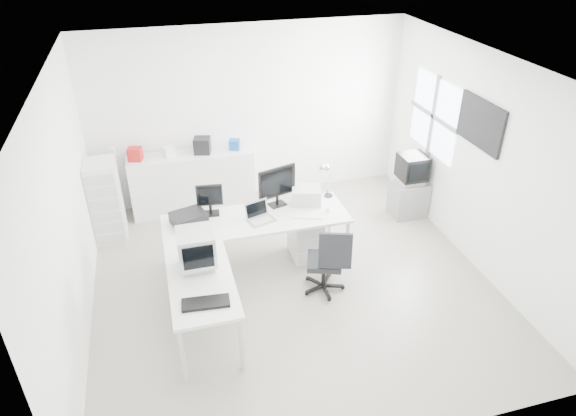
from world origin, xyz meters
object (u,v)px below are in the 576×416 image
object	(u,v)px
drawer_pedestal	(306,237)
lcd_monitor_large	(277,186)
inkjet_printer	(189,218)
laser_printer	(306,195)
main_desk	(257,242)
crt_monitor	(196,249)
laptop	(261,214)
side_desk	(204,307)
office_chair	(324,259)
tv_cabinet	(408,198)
lcd_monitor_small	(210,200)
sideboard	(193,182)
filing_cabinet	(106,201)
crt_tv	(412,169)

from	to	relation	value
drawer_pedestal	lcd_monitor_large	xyz separation A→B (m)	(-0.35, 0.20, 0.74)
inkjet_printer	lcd_monitor_large	world-z (taller)	lcd_monitor_large
lcd_monitor_large	laser_printer	bearing A→B (deg)	-21.65
drawer_pedestal	inkjet_printer	size ratio (longest dim) A/B	1.44
main_desk	crt_monitor	size ratio (longest dim) A/B	4.91
inkjet_printer	laptop	xyz separation A→B (m)	(0.90, -0.20, 0.04)
side_desk	laptop	bearing A→B (deg)	48.01
main_desk	office_chair	xyz separation A→B (m)	(0.70, -0.72, 0.10)
drawer_pedestal	tv_cabinet	xyz separation A→B (m)	(1.88, 0.62, -0.02)
tv_cabinet	office_chair	bearing A→B (deg)	-143.32
drawer_pedestal	tv_cabinet	distance (m)	1.98
lcd_monitor_small	office_chair	xyz separation A→B (m)	(1.25, -0.97, -0.49)
laser_printer	office_chair	distance (m)	1.02
inkjet_printer	tv_cabinet	world-z (taller)	inkjet_printer
lcd_monitor_small	sideboard	size ratio (longest dim) A/B	0.22
inkjet_printer	filing_cabinet	world-z (taller)	filing_cabinet
inkjet_printer	sideboard	world-z (taller)	sideboard
drawer_pedestal	lcd_monitor_small	world-z (taller)	lcd_monitor_small
crt_monitor	drawer_pedestal	bearing A→B (deg)	30.40
inkjet_printer	lcd_monitor_large	distance (m)	1.23
main_desk	inkjet_printer	size ratio (longest dim) A/B	5.75
lcd_monitor_small	sideboard	world-z (taller)	lcd_monitor_small
laptop	laser_printer	distance (m)	0.77
side_desk	crt_tv	distance (m)	3.88
drawer_pedestal	laptop	xyz separation A→B (m)	(-0.65, -0.15, 0.56)
crt_tv	sideboard	xyz separation A→B (m)	(-3.22, 1.09, -0.31)
main_desk	laptop	world-z (taller)	laptop
inkjet_printer	laser_printer	bearing A→B (deg)	-12.88
drawer_pedestal	crt_monitor	bearing A→B (deg)	-149.86
inkjet_printer	tv_cabinet	xyz separation A→B (m)	(3.43, 0.57, -0.54)
main_desk	lcd_monitor_large	xyz separation A→B (m)	(0.35, 0.25, 0.66)
laser_printer	crt_monitor	bearing A→B (deg)	-130.57
main_desk	crt_monitor	xyz separation A→B (m)	(-0.85, -0.85, 0.62)
crt_monitor	tv_cabinet	distance (m)	3.82
crt_tv	office_chair	bearing A→B (deg)	-143.32
crt_monitor	inkjet_printer	bearing A→B (deg)	90.26
main_desk	crt_monitor	world-z (taller)	crt_monitor
inkjet_printer	lcd_monitor_large	xyz separation A→B (m)	(1.20, 0.15, 0.21)
inkjet_printer	office_chair	bearing A→B (deg)	-45.15
lcd_monitor_small	laser_printer	size ratio (longest dim) A/B	1.10
laptop	laser_printer	bearing A→B (deg)	5.94
drawer_pedestal	laptop	size ratio (longest dim) A/B	1.76
lcd_monitor_small	lcd_monitor_large	xyz separation A→B (m)	(0.90, 0.00, 0.07)
drawer_pedestal	laser_printer	distance (m)	0.59
side_desk	drawer_pedestal	world-z (taller)	side_desk
side_desk	filing_cabinet	bearing A→B (deg)	114.65
lcd_monitor_large	laptop	distance (m)	0.49
side_desk	laser_printer	size ratio (longest dim) A/B	3.64
lcd_monitor_large	crt_monitor	size ratio (longest dim) A/B	1.17
laptop	sideboard	size ratio (longest dim) A/B	0.18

